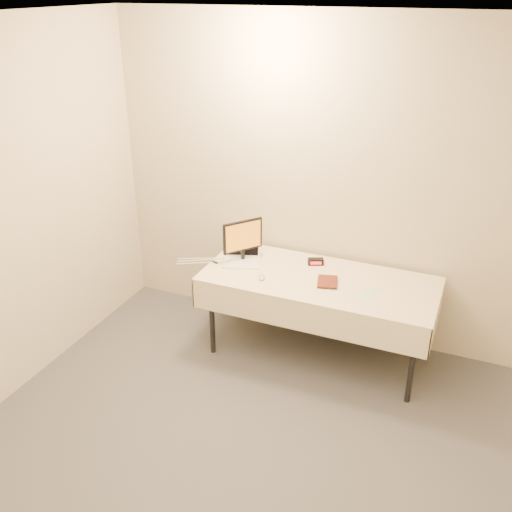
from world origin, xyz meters
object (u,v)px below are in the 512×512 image
at_px(laptop, 242,255).
at_px(book, 318,271).
at_px(monitor, 243,238).
at_px(table, 319,285).

distance_m(laptop, book, 0.71).
xyz_separation_m(monitor, book, (0.69, -0.12, -0.11)).
bearing_deg(laptop, monitor, -30.55).
height_order(laptop, monitor, monitor).
distance_m(table, laptop, 0.70).
height_order(table, book, book).
distance_m(monitor, book, 0.71).
xyz_separation_m(laptop, monitor, (0.01, -0.00, 0.16)).
xyz_separation_m(table, monitor, (-0.68, 0.05, 0.28)).
bearing_deg(monitor, book, -61.50).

